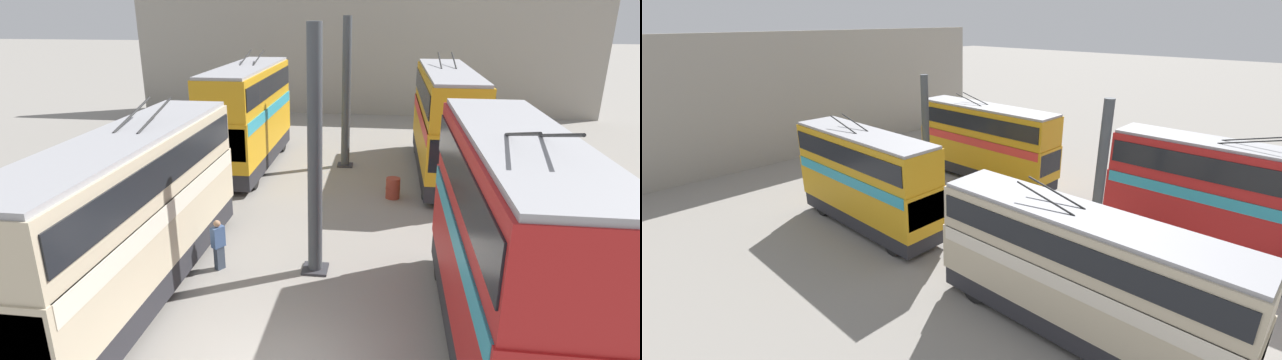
% 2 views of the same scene
% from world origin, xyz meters
% --- Properties ---
extents(ground_plane, '(240.00, 240.00, 0.00)m').
position_xyz_m(ground_plane, '(0.00, 0.00, 0.00)').
color(ground_plane, gray).
extents(depot_back_wall, '(0.50, 36.00, 9.89)m').
position_xyz_m(depot_back_wall, '(30.44, 0.00, 4.94)').
color(depot_back_wall, gray).
rests_on(depot_back_wall, ground_plane).
extents(support_column_near, '(0.82, 0.82, 7.73)m').
position_xyz_m(support_column_near, '(4.95, 0.00, 3.74)').
color(support_column_near, '#42474C').
rests_on(support_column_near, ground_plane).
extents(support_column_far, '(0.82, 0.82, 7.73)m').
position_xyz_m(support_column_far, '(16.38, 0.00, 3.74)').
color(support_column_far, '#42474C').
rests_on(support_column_far, ground_plane).
extents(bus_left_near, '(9.25, 2.54, 6.08)m').
position_xyz_m(bus_left_near, '(1.70, -5.01, 3.10)').
color(bus_left_near, black).
rests_on(bus_left_near, ground_plane).
extents(bus_left_far, '(10.59, 2.54, 5.88)m').
position_xyz_m(bus_left_far, '(15.76, -5.01, 3.00)').
color(bus_left_far, black).
rests_on(bus_left_far, ground_plane).
extents(bus_right_near, '(10.90, 2.54, 5.42)m').
position_xyz_m(bus_right_near, '(3.03, 5.01, 2.74)').
color(bus_right_near, black).
rests_on(bus_right_near, ground_plane).
extents(bus_right_mid, '(9.59, 2.54, 5.93)m').
position_xyz_m(bus_right_mid, '(15.60, 5.01, 3.03)').
color(bus_right_mid, black).
rests_on(bus_right_mid, ground_plane).
extents(person_by_right_row, '(0.48, 0.44, 1.71)m').
position_xyz_m(person_by_right_row, '(4.64, 3.10, 0.90)').
color(person_by_right_row, '#384251').
rests_on(person_by_right_row, ground_plane).
extents(oil_drum, '(0.66, 0.66, 0.93)m').
position_xyz_m(oil_drum, '(11.85, -2.52, 0.47)').
color(oil_drum, '#933828').
rests_on(oil_drum, ground_plane).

